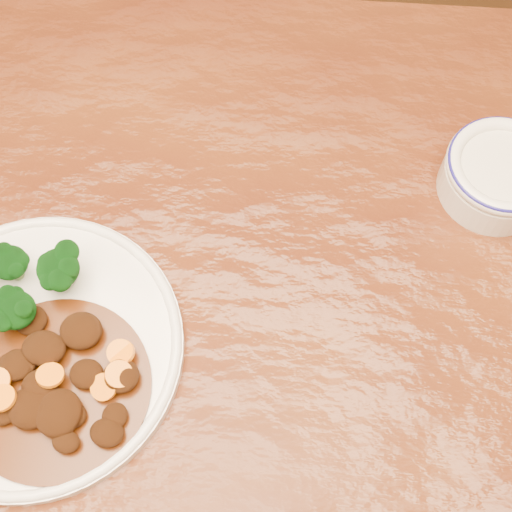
# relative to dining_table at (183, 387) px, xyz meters

# --- Properties ---
(ground) EXTENTS (4.00, 4.00, 0.00)m
(ground) POSITION_rel_dining_table_xyz_m (-0.00, 0.00, -0.67)
(ground) COLOR #462B11
(ground) RESTS_ON ground
(dining_table) EXTENTS (1.59, 1.05, 0.75)m
(dining_table) POSITION_rel_dining_table_xyz_m (0.00, 0.00, 0.00)
(dining_table) COLOR #58290F
(dining_table) RESTS_ON ground
(dinner_plate) EXTENTS (0.26, 0.26, 0.02)m
(dinner_plate) POSITION_rel_dining_table_xyz_m (-0.12, -0.01, 0.09)
(dinner_plate) COLOR white
(dinner_plate) RESTS_ON dining_table
(mince_stew) EXTENTS (0.16, 0.16, 0.03)m
(mince_stew) POSITION_rel_dining_table_xyz_m (-0.09, -0.04, 0.10)
(mince_stew) COLOR #471B07
(mince_stew) RESTS_ON dinner_plate
(dip_bowl) EXTENTS (0.11, 0.11, 0.05)m
(dip_bowl) POSITION_rel_dining_table_xyz_m (0.27, 0.23, 0.11)
(dip_bowl) COLOR silver
(dip_bowl) RESTS_ON dining_table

